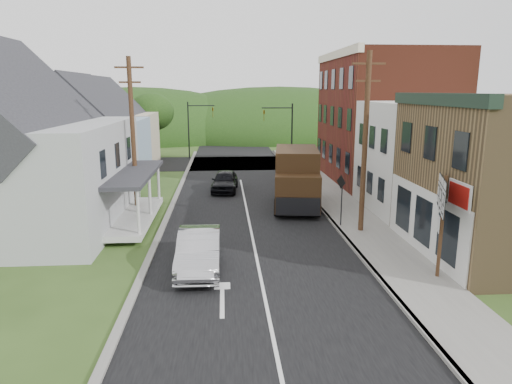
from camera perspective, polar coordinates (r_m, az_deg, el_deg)
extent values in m
plane|color=#2D4719|center=(19.87, 0.12, -8.52)|extent=(120.00, 120.00, 0.00)
cube|color=black|center=(29.40, -1.33, -1.50)|extent=(9.00, 90.00, 0.02)
cube|color=black|center=(46.06, -2.39, 3.63)|extent=(60.00, 9.00, 0.02)
cube|color=slate|center=(28.36, 10.87, -2.10)|extent=(2.80, 55.00, 0.15)
cube|color=slate|center=(28.05, 8.21, -2.17)|extent=(0.20, 55.00, 0.15)
cube|color=slate|center=(27.61, -10.82, -2.53)|extent=(0.30, 55.00, 0.12)
cube|color=silver|center=(29.18, 21.71, 4.00)|extent=(8.00, 7.00, 6.50)
cube|color=#602516|center=(37.74, 15.68, 8.85)|extent=(8.00, 12.00, 10.00)
cube|color=#ADAFB3|center=(27.04, -27.21, 1.81)|extent=(10.00, 12.00, 5.50)
cube|color=#889EBA|center=(37.05, -19.23, 4.67)|extent=(7.00, 8.00, 5.00)
cube|color=#B7AC8E|center=(45.85, -16.98, 6.21)|extent=(7.00, 8.00, 5.00)
cylinder|color=#472D19|center=(23.22, 13.45, 5.68)|extent=(0.26, 0.26, 9.00)
cube|color=#472D19|center=(23.10, 13.96, 15.32)|extent=(1.60, 0.10, 0.10)
cube|color=#472D19|center=(23.07, 13.85, 13.34)|extent=(1.20, 0.10, 0.10)
cylinder|color=#472D19|center=(27.10, -15.12, 6.53)|extent=(0.26, 0.26, 9.00)
cube|color=#472D19|center=(27.00, -15.60, 14.79)|extent=(1.60, 0.10, 0.10)
cube|color=#472D19|center=(26.98, -15.50, 13.09)|extent=(1.20, 0.10, 0.10)
cylinder|color=black|center=(42.67, 4.50, 6.96)|extent=(0.14, 0.14, 6.00)
cylinder|color=black|center=(42.31, 2.66, 10.46)|extent=(2.80, 0.10, 0.10)
imported|color=olive|center=(42.21, 1.01, 9.52)|extent=(0.16, 0.20, 1.00)
cylinder|color=black|center=(49.29, -8.43, 7.61)|extent=(0.14, 0.14, 6.00)
cylinder|color=black|center=(49.06, -6.86, 10.68)|extent=(2.80, 0.10, 0.10)
imported|color=olive|center=(49.04, -5.42, 9.89)|extent=(0.16, 0.20, 1.00)
cylinder|color=#382616|center=(42.59, -28.66, 4.61)|extent=(0.36, 0.36, 4.76)
ellipsoid|color=black|center=(42.34, -29.17, 9.39)|extent=(5.80, 5.80, 4.93)
cylinder|color=#382616|center=(51.32, -12.75, 6.46)|extent=(0.36, 0.36, 3.92)
ellipsoid|color=black|center=(51.10, -12.91, 9.74)|extent=(4.80, 4.80, 4.08)
ellipsoid|color=black|center=(73.84, -3.09, 7.00)|extent=(90.00, 30.00, 16.00)
imported|color=#B2B2B7|center=(18.77, -7.13, -7.30)|extent=(1.69, 4.84, 1.60)
imported|color=black|center=(33.09, -3.92, 1.38)|extent=(2.15, 4.50, 1.48)
cube|color=black|center=(28.99, 5.07, 2.23)|extent=(3.22, 5.25, 3.26)
cube|color=black|center=(26.24, 5.22, -0.12)|extent=(2.80, 2.12, 2.14)
cube|color=black|center=(26.28, 5.25, 1.90)|extent=(2.52, 1.65, 0.06)
cube|color=black|center=(25.44, 5.26, -1.83)|extent=(2.47, 0.49, 1.01)
cylinder|color=black|center=(26.55, 2.63, -1.93)|extent=(0.45, 1.04, 1.01)
cylinder|color=black|center=(26.63, 7.72, -1.99)|extent=(0.45, 1.04, 1.01)
cylinder|color=black|center=(30.93, 2.75, 0.16)|extent=(0.45, 1.04, 1.01)
cylinder|color=black|center=(30.99, 7.12, 0.10)|extent=(0.45, 1.04, 1.01)
cube|color=#472D19|center=(18.58, 22.18, -4.07)|extent=(0.16, 0.16, 3.95)
cube|color=black|center=(18.28, 22.29, -0.33)|extent=(0.81, 2.13, 0.09)
cube|color=silver|center=(17.41, 22.55, 0.75)|extent=(0.23, 0.59, 0.25)
cube|color=silver|center=(17.51, 22.41, -0.88)|extent=(0.25, 0.64, 0.62)
cube|color=silver|center=(17.63, 22.27, -2.48)|extent=(0.23, 0.59, 0.32)
cube|color=silver|center=(18.18, 22.28, 1.24)|extent=(0.23, 0.59, 0.25)
cube|color=silver|center=(18.27, 22.15, -0.32)|extent=(0.25, 0.64, 0.62)
cube|color=silver|center=(18.39, 22.02, -1.86)|extent=(0.23, 0.59, 0.32)
cube|color=silver|center=(18.95, 22.03, 1.69)|extent=(0.23, 0.59, 0.25)
cube|color=silver|center=(19.04, 21.91, 0.19)|extent=(0.25, 0.64, 0.62)
cube|color=silver|center=(19.15, 21.78, -1.29)|extent=(0.23, 0.59, 0.32)
cube|color=silver|center=(18.54, 21.86, -3.72)|extent=(0.19, 0.48, 0.62)
cylinder|color=black|center=(24.41, 10.65, -1.20)|extent=(0.08, 0.08, 2.56)
cube|color=black|center=(24.16, 10.59, 1.25)|extent=(0.30, 0.70, 0.75)
cube|color=#DBB50B|center=(24.17, 10.63, 1.25)|extent=(0.28, 0.64, 0.68)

